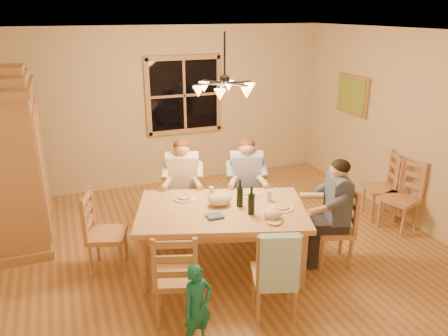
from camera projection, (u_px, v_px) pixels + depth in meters
name	position (u px, v px, depth m)	size (l,w,h in m)	color
floor	(225.00, 245.00, 5.76)	(5.50, 5.50, 0.00)	#996737
ceiling	(225.00, 31.00, 4.84)	(5.50, 5.00, 0.02)	white
wall_back	(173.00, 107.00, 7.50)	(5.50, 0.02, 2.70)	#CCB690
wall_right	(404.00, 127.00, 6.22)	(0.02, 5.00, 2.70)	#CCB690
window	(184.00, 95.00, 7.47)	(1.30, 0.06, 1.30)	black
painting	(352.00, 95.00, 7.18)	(0.06, 0.78, 0.64)	#A17845
chandelier	(225.00, 88.00, 5.05)	(0.77, 0.68, 0.71)	black
armoire	(17.00, 165.00, 5.56)	(0.66, 1.40, 2.30)	#A17845
dining_table	(222.00, 216.00, 5.08)	(2.20, 1.71, 0.76)	#AE884D
chair_far_left	(184.00, 211.00, 6.04)	(0.55, 0.53, 0.99)	#B2804E
chair_far_right	(245.00, 210.00, 6.08)	(0.55, 0.53, 0.99)	#B2804E
chair_near_left	(178.00, 291.00, 4.33)	(0.55, 0.53, 0.99)	#B2804E
chair_near_right	(274.00, 287.00, 4.37)	(0.55, 0.53, 0.99)	#B2804E
chair_end_left	(108.00, 246.00, 5.14)	(0.53, 0.55, 0.99)	#B2804E
chair_end_right	(332.00, 240.00, 5.27)	(0.53, 0.55, 0.99)	#B2804E
adult_woman	(183.00, 175.00, 5.86)	(0.49, 0.52, 0.87)	beige
adult_plaid_man	(246.00, 174.00, 5.90)	(0.49, 0.52, 0.87)	navy
adult_slate_man	(336.00, 200.00, 5.09)	(0.52, 0.49, 0.87)	#404B67
towel	(279.00, 264.00, 4.06)	(0.38, 0.10, 0.58)	#AAD7E6
wine_bottle_a	(240.00, 193.00, 5.06)	(0.08, 0.08, 0.33)	black
wine_bottle_b	(251.00, 200.00, 4.86)	(0.08, 0.08, 0.33)	black
plate_woman	(185.00, 198.00, 5.30)	(0.26, 0.26, 0.02)	white
plate_plaid	(250.00, 194.00, 5.41)	(0.26, 0.26, 0.02)	white
plate_slate	(282.00, 208.00, 5.04)	(0.26, 0.26, 0.02)	white
wine_glass_a	(212.00, 192.00, 5.32)	(0.06, 0.06, 0.14)	silver
wine_glass_b	(269.00, 196.00, 5.23)	(0.06, 0.06, 0.14)	silver
cap	(273.00, 214.00, 4.79)	(0.20, 0.20, 0.11)	#C8BE85
napkin	(215.00, 216.00, 4.83)	(0.18, 0.14, 0.03)	#45637F
cloth_bundle	(220.00, 199.00, 5.11)	(0.28, 0.22, 0.15)	beige
child	(198.00, 306.00, 3.92)	(0.30, 0.20, 0.83)	#1A7968
chair_spare_front	(399.00, 209.00, 6.11)	(0.53, 0.55, 0.99)	#B2804E
chair_spare_back	(380.00, 198.00, 6.45)	(0.53, 0.55, 0.99)	#B2804E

